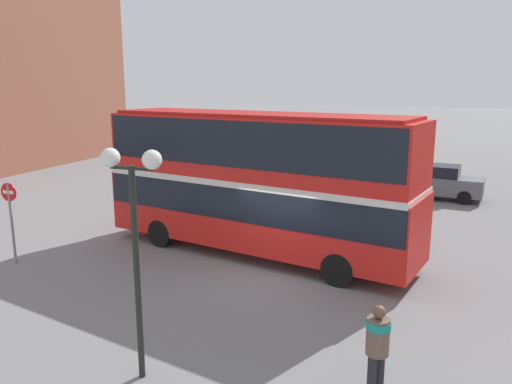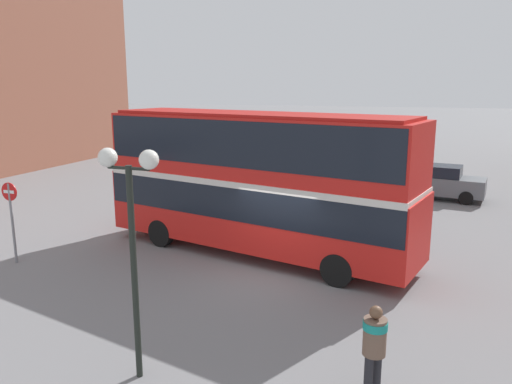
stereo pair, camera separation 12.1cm
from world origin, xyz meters
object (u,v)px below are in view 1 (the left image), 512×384
pedestrian_foreground (378,342)px  parked_car_kerb_far (315,161)px  double_decker_bus (256,175)px  no_entry_sign (11,211)px  parked_car_side_street (439,182)px  street_lamp_twin_globe (133,207)px

pedestrian_foreground → parked_car_kerb_far: size_ratio=0.38×
double_decker_bus → pedestrian_foreground: size_ratio=6.17×
parked_car_kerb_far → no_entry_sign: bearing=-91.5°
pedestrian_foreground → no_entry_sign: 11.96m
no_entry_sign → pedestrian_foreground: bearing=-16.9°
parked_car_side_street → no_entry_sign: size_ratio=1.64×
street_lamp_twin_globe → parked_car_kerb_far: bearing=93.7°
pedestrian_foreground → street_lamp_twin_globe: size_ratio=0.40×
parked_car_side_street → no_entry_sign: no_entry_sign is taller
parked_car_kerb_far → parked_car_side_street: parked_car_side_street is taller
pedestrian_foreground → parked_car_kerb_far: bearing=-48.4°
double_decker_bus → parked_car_side_street: 12.34m
pedestrian_foreground → street_lamp_twin_globe: bearing=37.1°
parked_car_kerb_far → no_entry_sign: (-5.56, -19.41, 0.96)m
double_decker_bus → parked_car_kerb_far: bearing=108.3°
street_lamp_twin_globe → no_entry_sign: bearing=149.2°
double_decker_bus → no_entry_sign: bearing=-140.8°
street_lamp_twin_globe → no_entry_sign: 8.43m
parked_car_kerb_far → no_entry_sign: no_entry_sign is taller
double_decker_bus → parked_car_side_street: size_ratio=2.57×
double_decker_bus → street_lamp_twin_globe: 7.59m
parked_car_kerb_far → parked_car_side_street: bearing=-22.2°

